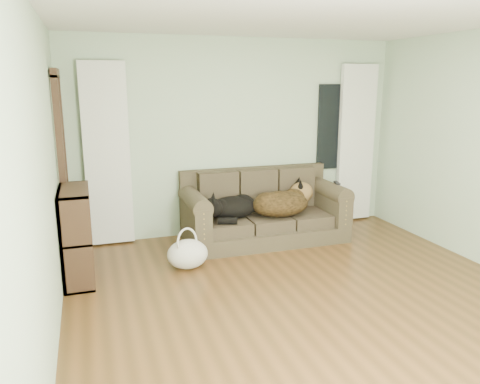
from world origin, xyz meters
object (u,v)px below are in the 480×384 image
object	(u,v)px
tote_bag	(188,255)
bookshelf	(77,234)
dog_black_lab	(230,208)
dog_shepherd	(283,204)
sofa	(265,207)

from	to	relation	value
tote_bag	bookshelf	world-z (taller)	bookshelf
dog_black_lab	dog_shepherd	bearing A→B (deg)	-11.74
dog_shepherd	bookshelf	world-z (taller)	bookshelf
dog_black_lab	tote_bag	distance (m)	0.97
sofa	dog_shepherd	xyz separation A→B (m)	(0.21, -0.10, 0.04)
sofa	bookshelf	xyz separation A→B (m)	(-2.30, -0.58, 0.05)
bookshelf	dog_shepherd	bearing A→B (deg)	18.07
sofa	tote_bag	xyz separation A→B (m)	(-1.16, -0.65, -0.29)
sofa	bookshelf	size ratio (longest dim) A/B	2.11
dog_shepherd	tote_bag	world-z (taller)	dog_shepherd
tote_bag	bookshelf	distance (m)	1.19
bookshelf	sofa	bearing A→B (deg)	21.33
dog_black_lab	dog_shepherd	xyz separation A→B (m)	(0.69, -0.06, 0.01)
sofa	dog_black_lab	size ratio (longest dim) A/B	3.13
sofa	dog_shepherd	bearing A→B (deg)	-24.57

